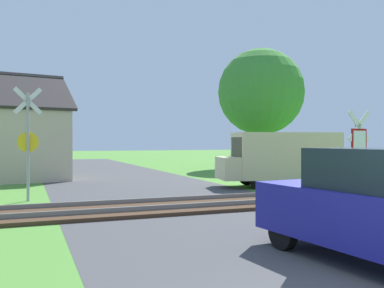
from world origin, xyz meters
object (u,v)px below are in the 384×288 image
object	(u,v)px
tree_far	(261,92)
parked_car	(379,207)
stop_sign_near	(358,150)
crossing_sign_far	(28,137)
mail_truck	(281,157)

from	to	relation	value
tree_far	parked_car	world-z (taller)	tree_far
stop_sign_near	parked_car	bearing A→B (deg)	41.39
crossing_sign_far	parked_car	world-z (taller)	crossing_sign_far
tree_far	parked_car	xyz separation A→B (m)	(-10.33, -21.12, -4.44)
crossing_sign_far	tree_far	bearing A→B (deg)	35.42
tree_far	parked_car	bearing A→B (deg)	-116.06
crossing_sign_far	tree_far	distance (m)	19.55
tree_far	stop_sign_near	bearing A→B (deg)	-112.30
crossing_sign_far	mail_truck	world-z (taller)	crossing_sign_far
parked_car	crossing_sign_far	bearing A→B (deg)	111.79
tree_far	parked_car	size ratio (longest dim) A/B	2.01
crossing_sign_far	parked_car	bearing A→B (deg)	-64.23
stop_sign_near	mail_truck	world-z (taller)	stop_sign_near
mail_truck	tree_far	bearing A→B (deg)	-14.68
stop_sign_near	tree_far	xyz separation A→B (m)	(6.97, 17.00, 3.70)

